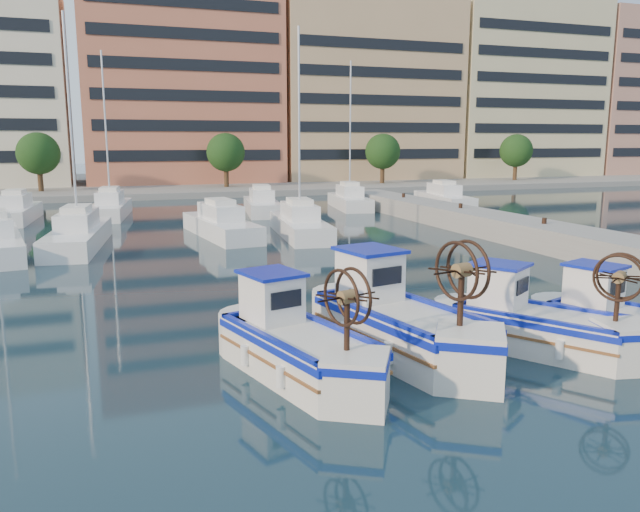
{
  "coord_description": "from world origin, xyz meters",
  "views": [
    {
      "loc": [
        -8.12,
        -12.18,
        5.36
      ],
      "look_at": [
        -1.33,
        7.58,
        1.5
      ],
      "focal_mm": 35.0,
      "sensor_mm": 36.0,
      "label": 1
    }
  ],
  "objects_px": {
    "fishing_boat_b": "(397,320)",
    "fishing_boat_d": "(629,322)",
    "fishing_boat_a": "(296,342)",
    "fishing_boat_c": "(535,322)"
  },
  "relations": [
    {
      "from": "fishing_boat_c",
      "to": "fishing_boat_d",
      "type": "xyz_separation_m",
      "value": [
        2.32,
        -0.78,
        -0.02
      ]
    },
    {
      "from": "fishing_boat_b",
      "to": "fishing_boat_d",
      "type": "distance_m",
      "value": 6.05
    },
    {
      "from": "fishing_boat_b",
      "to": "fishing_boat_d",
      "type": "xyz_separation_m",
      "value": [
        5.8,
        -1.71,
        -0.15
      ]
    },
    {
      "from": "fishing_boat_c",
      "to": "fishing_boat_d",
      "type": "relative_size",
      "value": 1.01
    },
    {
      "from": "fishing_boat_a",
      "to": "fishing_boat_c",
      "type": "relative_size",
      "value": 1.05
    },
    {
      "from": "fishing_boat_a",
      "to": "fishing_boat_b",
      "type": "height_order",
      "value": "fishing_boat_b"
    },
    {
      "from": "fishing_boat_c",
      "to": "fishing_boat_b",
      "type": "bearing_deg",
      "value": 131.8
    },
    {
      "from": "fishing_boat_b",
      "to": "fishing_boat_d",
      "type": "bearing_deg",
      "value": -28.83
    },
    {
      "from": "fishing_boat_a",
      "to": "fishing_boat_b",
      "type": "bearing_deg",
      "value": -3.58
    },
    {
      "from": "fishing_boat_a",
      "to": "fishing_boat_b",
      "type": "relative_size",
      "value": 0.89
    }
  ]
}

